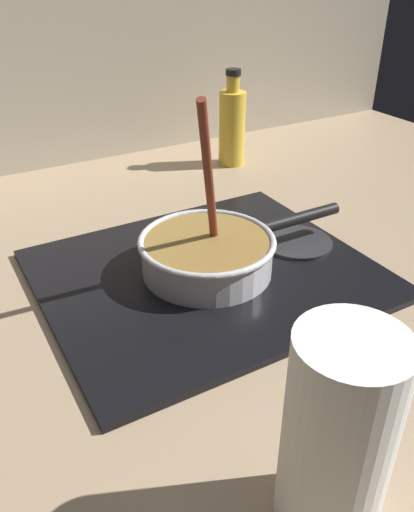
{
  "coord_description": "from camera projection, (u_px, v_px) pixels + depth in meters",
  "views": [
    {
      "loc": [
        -0.25,
        -0.56,
        0.5
      ],
      "look_at": [
        0.14,
        0.11,
        0.04
      ],
      "focal_mm": 36.52,
      "sensor_mm": 36.0,
      "label": 1
    }
  ],
  "objects": [
    {
      "name": "spare_burner",
      "position": [
        297.0,
        242.0,
        0.99
      ],
      "size": [
        0.13,
        0.13,
        0.01
      ],
      "primitive_type": "cylinder",
      "color": "#262628",
      "rests_on": "hob_plate"
    },
    {
      "name": "burner_ring",
      "position": [
        207.0,
        269.0,
        0.91
      ],
      "size": [
        0.19,
        0.19,
        0.01
      ],
      "primitive_type": "torus",
      "color": "#592D0C",
      "rests_on": "hob_plate"
    },
    {
      "name": "hob_plate",
      "position": [
        207.0,
        274.0,
        0.91
      ],
      "size": [
        0.56,
        0.48,
        0.01
      ],
      "primitive_type": "cube",
      "color": "black",
      "rests_on": "ground"
    },
    {
      "name": "paper_towel_roll",
      "position": [
        337.0,
        437.0,
        0.48
      ],
      "size": [
        0.1,
        0.1,
        0.23
      ],
      "primitive_type": "cylinder",
      "color": "white",
      "rests_on": "ground"
    },
    {
      "name": "ground",
      "position": [
        166.0,
        347.0,
        0.78
      ],
      "size": [
        2.4,
        1.6,
        0.04
      ],
      "primitive_type": "cube",
      "color": "#9E8466"
    },
    {
      "name": "sauce_bottle",
      "position": [
        232.0,
        126.0,
        1.35
      ],
      "size": [
        0.07,
        0.07,
        0.24
      ],
      "color": "gold",
      "rests_on": "ground"
    },
    {
      "name": "backsplash_wall",
      "position": [
        15.0,
        59.0,
        1.23
      ],
      "size": [
        2.4,
        0.02,
        0.55
      ],
      "primitive_type": "cube",
      "color": "#B2A893",
      "rests_on": "ground"
    },
    {
      "name": "cooking_pan",
      "position": [
        208.0,
        253.0,
        0.89
      ],
      "size": [
        0.4,
        0.24,
        0.32
      ],
      "color": "silver",
      "rests_on": "hob_plate"
    }
  ]
}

